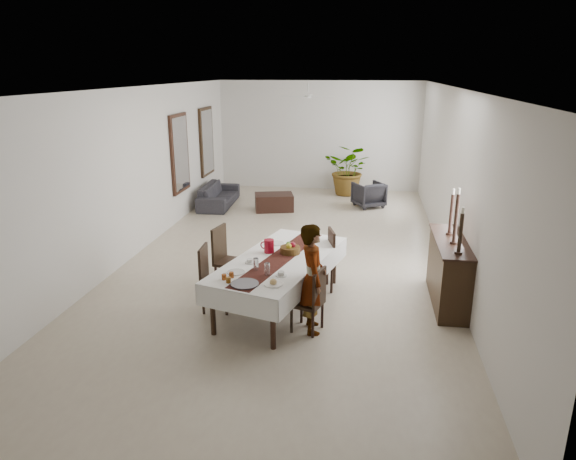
{
  "coord_description": "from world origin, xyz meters",
  "views": [
    {
      "loc": [
        1.45,
        -9.42,
        3.53
      ],
      "look_at": [
        0.24,
        -1.66,
        1.05
      ],
      "focal_mm": 32.0,
      "sensor_mm": 36.0,
      "label": 1
    }
  ],
  "objects_px": {
    "dining_table_top": "(280,260)",
    "red_pitcher": "(269,246)",
    "sideboard_body": "(449,273)",
    "woman": "(313,279)",
    "sofa": "(219,195)"
  },
  "relations": [
    {
      "from": "dining_table_top",
      "to": "red_pitcher",
      "type": "distance_m",
      "value": 0.34
    },
    {
      "from": "red_pitcher",
      "to": "woman",
      "type": "bearing_deg",
      "value": -49.11
    },
    {
      "from": "woman",
      "to": "sofa",
      "type": "bearing_deg",
      "value": 13.64
    },
    {
      "from": "woman",
      "to": "red_pitcher",
      "type": "bearing_deg",
      "value": 28.09
    },
    {
      "from": "red_pitcher",
      "to": "dining_table_top",
      "type": "bearing_deg",
      "value": -46.53
    },
    {
      "from": "woman",
      "to": "sideboard_body",
      "type": "bearing_deg",
      "value": -71.48
    },
    {
      "from": "red_pitcher",
      "to": "sofa",
      "type": "relative_size",
      "value": 0.11
    },
    {
      "from": "dining_table_top",
      "to": "sideboard_body",
      "type": "xyz_separation_m",
      "value": [
        2.56,
        0.54,
        -0.26
      ]
    },
    {
      "from": "dining_table_top",
      "to": "red_pitcher",
      "type": "bearing_deg",
      "value": 149.04
    },
    {
      "from": "woman",
      "to": "dining_table_top",
      "type": "bearing_deg",
      "value": 27.21
    },
    {
      "from": "dining_table_top",
      "to": "sofa",
      "type": "bearing_deg",
      "value": 130.15
    },
    {
      "from": "dining_table_top",
      "to": "red_pitcher",
      "type": "relative_size",
      "value": 12.0
    },
    {
      "from": "dining_table_top",
      "to": "sideboard_body",
      "type": "height_order",
      "value": "sideboard_body"
    },
    {
      "from": "dining_table_top",
      "to": "sofa",
      "type": "distance_m",
      "value": 6.42
    },
    {
      "from": "dining_table_top",
      "to": "sofa",
      "type": "relative_size",
      "value": 1.29
    }
  ]
}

